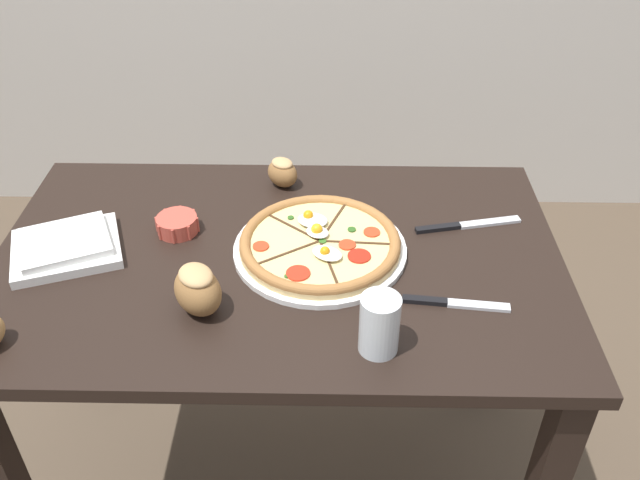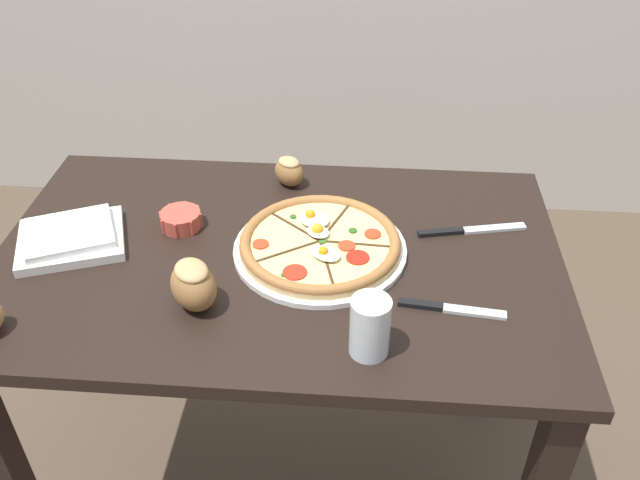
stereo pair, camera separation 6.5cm
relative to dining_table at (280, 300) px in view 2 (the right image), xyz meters
The scene contains 10 objects.
ground_plane 0.63m from the dining_table, ahead, with size 12.00×12.00×0.00m, color brown.
dining_table is the anchor object (origin of this frame).
pizza 0.17m from the dining_table, ahead, with size 0.35×0.35×0.05m.
ramekin_bowl 0.27m from the dining_table, 160.10° to the left, with size 0.09×0.09×0.04m.
napkin_folded 0.46m from the dining_table, behind, with size 0.26×0.24×0.04m.
bread_piece_near 0.31m from the dining_table, 91.38° to the left, with size 0.10×0.09×0.07m.
bread_piece_mid 0.27m from the dining_table, 128.77° to the right, with size 0.13×0.13×0.09m.
knife_main 0.44m from the dining_table, 15.13° to the left, with size 0.23×0.07×0.01m.
knife_spare 0.39m from the dining_table, 22.99° to the right, with size 0.20×0.04×0.01m.
water_glass 0.37m from the dining_table, 53.35° to the right, with size 0.07×0.07×0.11m.
Camera 2 is at (0.17, -1.08, 1.61)m, focal length 38.00 mm.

